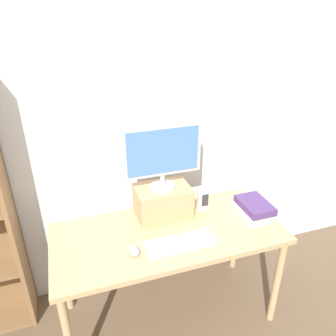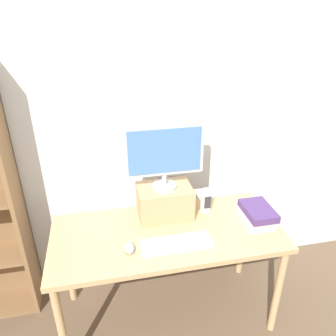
{
  "view_description": "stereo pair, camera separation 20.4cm",
  "coord_description": "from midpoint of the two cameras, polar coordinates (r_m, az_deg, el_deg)",
  "views": [
    {
      "loc": [
        -0.56,
        -1.65,
        2.12
      ],
      "look_at": [
        0.02,
        0.08,
        1.2
      ],
      "focal_mm": 35.0,
      "sensor_mm": 36.0,
      "label": 1
    },
    {
      "loc": [
        -0.36,
        -1.71,
        2.12
      ],
      "look_at": [
        0.02,
        0.08,
        1.2
      ],
      "focal_mm": 35.0,
      "sensor_mm": 36.0,
      "label": 2
    }
  ],
  "objects": [
    {
      "name": "computer_mouse",
      "position": [
        2.05,
        -8.85,
        -14.12
      ],
      "size": [
        0.06,
        0.1,
        0.04
      ],
      "color": "#99999E",
      "rests_on": "desk"
    },
    {
      "name": "desk",
      "position": [
        2.25,
        -2.57,
        -12.68
      ],
      "size": [
        1.51,
        0.68,
        0.77
      ],
      "color": "tan",
      "rests_on": "ground_plane"
    },
    {
      "name": "keyboard",
      "position": [
        2.09,
        -0.72,
        -13.01
      ],
      "size": [
        0.45,
        0.15,
        0.02
      ],
      "color": "silver",
      "rests_on": "desk"
    },
    {
      "name": "desk_speaker",
      "position": [
        2.38,
        3.62,
        -5.38
      ],
      "size": [
        0.08,
        0.08,
        0.17
      ],
      "color": "silver",
      "rests_on": "desk"
    },
    {
      "name": "computer_monitor",
      "position": [
        2.12,
        -3.74,
        2.45
      ],
      "size": [
        0.52,
        0.17,
        0.45
      ],
      "color": "#B7B7BA",
      "rests_on": "riser_box"
    },
    {
      "name": "book_stack",
      "position": [
        2.36,
        12.19,
        -7.12
      ],
      "size": [
        0.21,
        0.27,
        0.12
      ],
      "color": "silver",
      "rests_on": "desk"
    },
    {
      "name": "ground_plane",
      "position": [
        2.74,
        -2.25,
        -23.87
      ],
      "size": [
        12.0,
        12.0,
        0.0
      ],
      "primitive_type": "plane",
      "color": "brown"
    },
    {
      "name": "back_wall",
      "position": [
        2.39,
        -6.37,
        6.57
      ],
      "size": [
        7.0,
        0.08,
        2.6
      ],
      "color": "silver",
      "rests_on": "ground_plane"
    },
    {
      "name": "riser_box",
      "position": [
        2.29,
        -3.48,
        -5.92
      ],
      "size": [
        0.37,
        0.26,
        0.22
      ],
      "color": "tan",
      "rests_on": "desk"
    }
  ]
}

